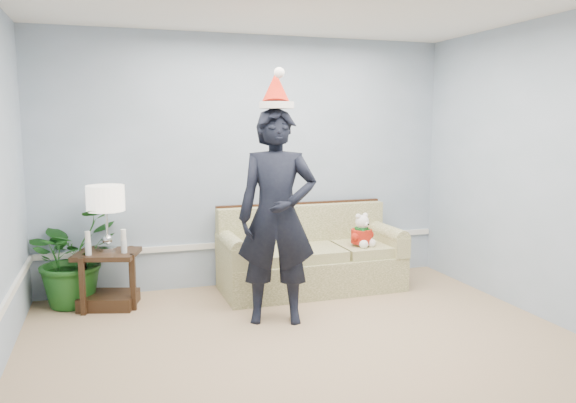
# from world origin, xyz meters

# --- Properties ---
(room_shell) EXTENTS (4.54, 5.04, 2.74)m
(room_shell) POSITION_xyz_m (0.00, 0.00, 1.35)
(room_shell) COLOR tan
(room_shell) RESTS_ON ground
(wainscot_trim) EXTENTS (4.49, 4.99, 0.06)m
(wainscot_trim) POSITION_xyz_m (-1.18, 1.18, 0.45)
(wainscot_trim) COLOR white
(wainscot_trim) RESTS_ON room_shell
(sofa) EXTENTS (1.92, 0.84, 0.89)m
(sofa) POSITION_xyz_m (0.55, 2.10, 0.32)
(sofa) COLOR olive
(sofa) RESTS_ON room_shell
(side_table) EXTENTS (0.67, 0.61, 0.55)m
(side_table) POSITION_xyz_m (-1.52, 2.11, 0.21)
(side_table) COLOR #361F13
(side_table) RESTS_ON room_shell
(table_lamp) EXTENTS (0.36, 0.36, 0.64)m
(table_lamp) POSITION_xyz_m (-1.51, 2.15, 1.03)
(table_lamp) COLOR silver
(table_lamp) RESTS_ON side_table
(candle_pair) EXTENTS (0.38, 0.06, 0.23)m
(candle_pair) POSITION_xyz_m (-1.52, 2.01, 0.65)
(candle_pair) COLOR silver
(candle_pair) RESTS_ON side_table
(houseplant) EXTENTS (1.16, 1.14, 0.97)m
(houseplant) POSITION_xyz_m (-1.84, 2.28, 0.48)
(houseplant) COLOR #1A5219
(houseplant) RESTS_ON room_shell
(man) EXTENTS (0.79, 0.63, 1.90)m
(man) POSITION_xyz_m (-0.07, 1.24, 0.95)
(man) COLOR black
(man) RESTS_ON room_shell
(santa_hat) EXTENTS (0.37, 0.40, 0.35)m
(santa_hat) POSITION_xyz_m (-0.07, 1.26, 2.04)
(santa_hat) COLOR white
(santa_hat) RESTS_ON man
(teddy_bear) EXTENTS (0.28, 0.28, 0.36)m
(teddy_bear) POSITION_xyz_m (1.06, 1.89, 0.60)
(teddy_bear) COLOR white
(teddy_bear) RESTS_ON sofa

